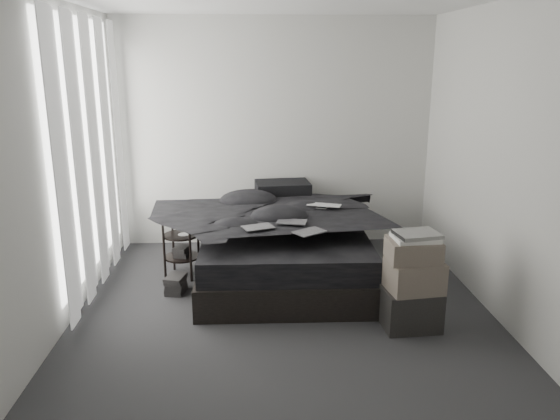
{
  "coord_description": "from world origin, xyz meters",
  "views": [
    {
      "loc": [
        -0.25,
        -4.18,
        2.13
      ],
      "look_at": [
        0.0,
        0.8,
        0.75
      ],
      "focal_mm": 35.0,
      "sensor_mm": 36.0,
      "label": 1
    }
  ],
  "objects_px": {
    "bed": "(284,261)",
    "side_stand": "(181,245)",
    "laptop": "(323,200)",
    "box_lower": "(410,308)"
  },
  "relations": [
    {
      "from": "bed",
      "to": "side_stand",
      "type": "distance_m",
      "value": 1.05
    },
    {
      "from": "side_stand",
      "to": "bed",
      "type": "bearing_deg",
      "value": -2.14
    },
    {
      "from": "laptop",
      "to": "box_lower",
      "type": "xyz_separation_m",
      "value": [
        0.58,
        -1.22,
        -0.61
      ]
    },
    {
      "from": "side_stand",
      "to": "box_lower",
      "type": "distance_m",
      "value": 2.35
    },
    {
      "from": "bed",
      "to": "laptop",
      "type": "bearing_deg",
      "value": 7.5
    },
    {
      "from": "bed",
      "to": "laptop",
      "type": "height_order",
      "value": "laptop"
    },
    {
      "from": "bed",
      "to": "side_stand",
      "type": "xyz_separation_m",
      "value": [
        -1.03,
        0.04,
        0.18
      ]
    },
    {
      "from": "laptop",
      "to": "side_stand",
      "type": "bearing_deg",
      "value": -161.0
    },
    {
      "from": "bed",
      "to": "side_stand",
      "type": "height_order",
      "value": "side_stand"
    },
    {
      "from": "side_stand",
      "to": "box_lower",
      "type": "xyz_separation_m",
      "value": [
        2.0,
        -1.21,
        -0.16
      ]
    }
  ]
}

